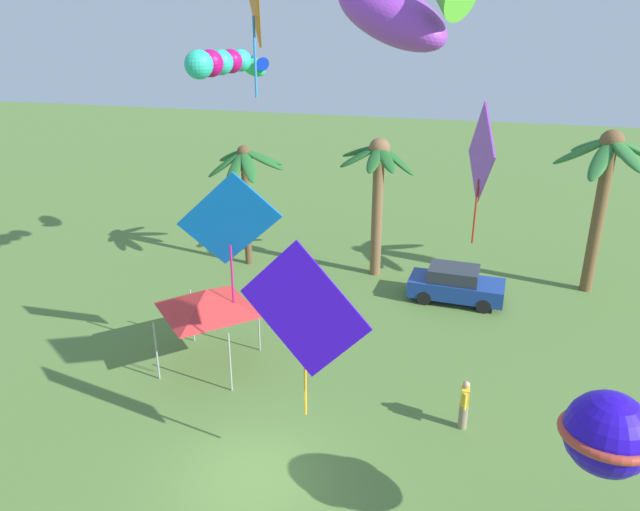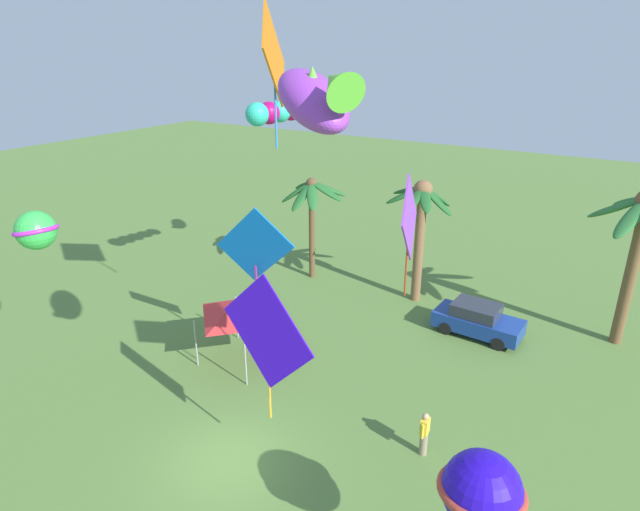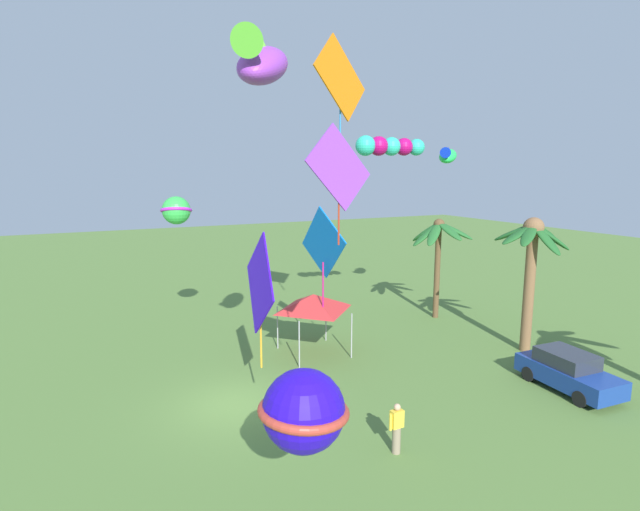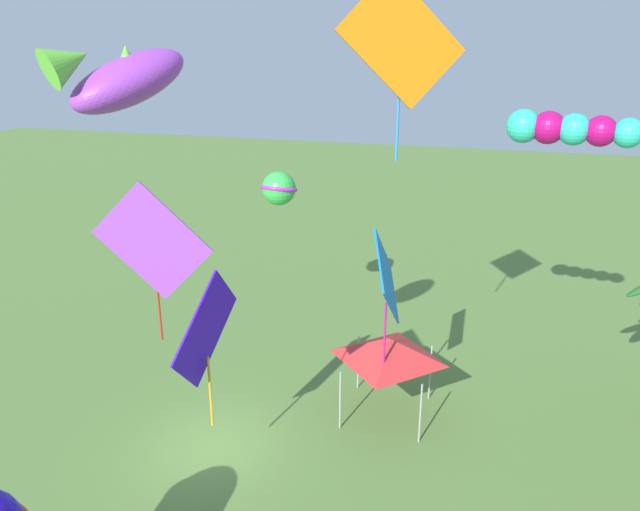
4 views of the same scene
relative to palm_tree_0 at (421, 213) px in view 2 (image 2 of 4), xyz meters
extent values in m
plane|color=#567A38|center=(-0.66, -14.04, -4.71)|extent=(120.00, 120.00, 0.00)
cylinder|color=brown|center=(0.01, 0.02, -1.76)|extent=(0.49, 0.49, 5.91)
ellipsoid|color=#1E5623|center=(0.78, -0.02, 0.72)|extent=(1.71, 0.62, 1.38)
ellipsoid|color=#1E5623|center=(0.50, 0.64, 0.76)|extent=(1.50, 1.69, 1.32)
ellipsoid|color=#1E5623|center=(-0.12, 0.90, 0.93)|extent=(0.82, 1.94, 1.00)
ellipsoid|color=#1E5623|center=(-0.87, 0.29, 0.99)|extent=(1.99, 1.08, 0.89)
ellipsoid|color=#1E5623|center=(-0.78, -0.36, 0.89)|extent=(1.90, 1.30, 1.08)
ellipsoid|color=#1E5623|center=(-0.03, -0.87, 0.92)|extent=(0.64, 1.90, 1.02)
ellipsoid|color=#1E5623|center=(0.44, -0.76, 0.93)|extent=(1.38, 1.91, 1.00)
sphere|color=brown|center=(0.01, 0.02, 1.20)|extent=(0.93, 0.93, 0.93)
cylinder|color=brown|center=(9.31, 0.68, -1.43)|extent=(0.51, 0.51, 6.56)
ellipsoid|color=#2D7033|center=(8.72, 1.62, 1.50)|extent=(1.83, 2.34, 1.23)
ellipsoid|color=#2D7033|center=(8.27, 0.80, 1.37)|extent=(2.31, 0.92, 1.47)
ellipsoid|color=#2D7033|center=(8.88, -0.22, 1.29)|extent=(1.54, 2.25, 1.61)
cylinder|color=brown|center=(-6.17, -0.32, -1.97)|extent=(0.33, 0.33, 5.48)
ellipsoid|color=#236028|center=(-5.22, -0.34, 0.46)|extent=(2.01, 0.61, 1.01)
ellipsoid|color=#236028|center=(-5.46, 0.28, 0.42)|extent=(1.88, 1.72, 1.08)
ellipsoid|color=#236028|center=(-6.37, 0.61, 0.45)|extent=(0.98, 2.07, 1.02)
ellipsoid|color=#236028|center=(-6.98, 0.17, 0.45)|extent=(2.01, 1.52, 1.03)
ellipsoid|color=#236028|center=(-6.95, -0.63, 0.25)|extent=(1.90, 1.21, 1.40)
ellipsoid|color=#236028|center=(-6.26, -1.13, 0.22)|extent=(0.77, 1.83, 1.46)
ellipsoid|color=#236028|center=(-5.68, -1.04, 0.30)|extent=(1.53, 1.87, 1.31)
sphere|color=brown|center=(-6.17, -0.32, 0.77)|extent=(0.63, 0.63, 0.63)
cube|color=navy|center=(3.82, -1.94, -4.11)|extent=(3.99, 1.92, 0.70)
cube|color=#282D38|center=(3.67, -1.93, -3.48)|extent=(2.11, 1.61, 0.56)
cylinder|color=black|center=(5.07, -1.22, -4.41)|extent=(0.61, 0.21, 0.60)
cylinder|color=black|center=(4.98, -2.79, -4.41)|extent=(0.61, 0.21, 0.60)
cylinder|color=black|center=(2.66, -1.09, -4.41)|extent=(0.61, 0.21, 0.60)
cylinder|color=black|center=(2.57, -2.65, -4.41)|extent=(0.61, 0.21, 0.60)
cylinder|color=gray|center=(4.51, -10.49, -4.29)|extent=(0.26, 0.26, 0.84)
cube|color=yellow|center=(4.51, -10.49, -3.60)|extent=(0.24, 0.39, 0.54)
sphere|color=tan|center=(4.51, -10.49, -3.23)|extent=(0.21, 0.21, 0.21)
cylinder|color=yellow|center=(4.51, -10.72, -3.65)|extent=(0.09, 0.09, 0.52)
cylinder|color=yellow|center=(4.50, -10.26, -3.65)|extent=(0.09, 0.09, 0.52)
cylinder|color=#9E9EA3|center=(-5.38, -10.51, -3.66)|extent=(0.06, 0.06, 2.10)
cylinder|color=#9E9EA3|center=(-2.78, -10.51, -3.66)|extent=(0.06, 0.06, 2.10)
cylinder|color=#9E9EA3|center=(-5.38, -7.91, -3.66)|extent=(0.06, 0.06, 2.10)
cylinder|color=#9E9EA3|center=(-2.78, -7.91, -3.66)|extent=(0.06, 0.06, 2.10)
pyramid|color=red|center=(-4.08, -9.21, -2.24)|extent=(2.86, 2.86, 0.75)
cube|color=blue|center=(-3.12, -9.19, 0.64)|extent=(3.41, 0.77, 3.30)
cylinder|color=#C11A74|center=(-3.12, -9.19, -1.30)|extent=(0.07, 0.07, 2.22)
sphere|color=green|center=(-8.23, -14.48, 1.89)|extent=(1.34, 1.34, 1.34)
torus|color=#C02BE1|center=(-8.23, -14.48, 1.89)|extent=(1.77, 1.77, 0.47)
cube|color=orange|center=(-2.15, -8.91, 7.38)|extent=(1.46, 3.08, 3.34)
cylinder|color=#2F7ECE|center=(-2.15, -8.91, 5.47)|extent=(0.07, 0.07, 2.19)
ellipsoid|color=purple|center=(2.40, -13.78, 6.59)|extent=(3.04, 2.63, 1.78)
cone|color=#5DC535|center=(3.38, -14.43, 6.99)|extent=(1.35, 1.28, 1.06)
cone|color=#5DC535|center=(2.40, -13.78, 7.02)|extent=(0.72, 0.72, 0.53)
ellipsoid|color=#21CC51|center=(-5.50, -0.47, 4.55)|extent=(1.97, 2.03, 1.12)
cone|color=#0F30E2|center=(-4.94, -1.07, 4.77)|extent=(0.91, 0.91, 0.71)
cone|color=#0F30E2|center=(-5.50, -0.47, 4.85)|extent=(0.51, 0.51, 0.37)
sphere|color=#29C1A2|center=(-5.47, -5.70, 4.98)|extent=(1.00, 1.00, 1.00)
sphere|color=#B50B63|center=(-5.37, -5.00, 4.97)|extent=(0.96, 0.96, 0.96)
sphere|color=#29C1A2|center=(-5.26, -4.31, 4.96)|extent=(0.92, 0.92, 0.92)
sphere|color=#B50B63|center=(-5.16, -3.61, 4.95)|extent=(0.88, 0.88, 0.88)
sphere|color=#29C1A2|center=(-5.06, -2.91, 4.94)|extent=(0.84, 0.84, 0.84)
cube|color=#350CD9|center=(0.57, -13.38, 0.08)|extent=(3.35, 0.59, 3.31)
cylinder|color=gold|center=(0.57, -13.38, -1.83)|extent=(0.07, 0.07, 2.18)
sphere|color=#200ABD|center=(7.22, -14.76, -1.11)|extent=(1.72, 1.72, 1.72)
torus|color=#AF382C|center=(7.22, -14.76, -1.11)|extent=(2.05, 2.06, 0.34)
cube|color=purple|center=(4.26, -12.39, 3.82)|extent=(0.58, 2.23, 2.28)
cylinder|color=#A8301A|center=(4.26, -12.39, 2.52)|extent=(0.05, 0.05, 1.49)
camera|label=1|loc=(4.24, -25.58, 6.59)|focal=33.69mm
camera|label=2|loc=(8.76, -23.88, 7.70)|focal=29.69mm
camera|label=3|loc=(15.74, -18.54, 3.72)|focal=27.46mm
camera|label=4|loc=(13.77, -6.32, 7.37)|focal=34.21mm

